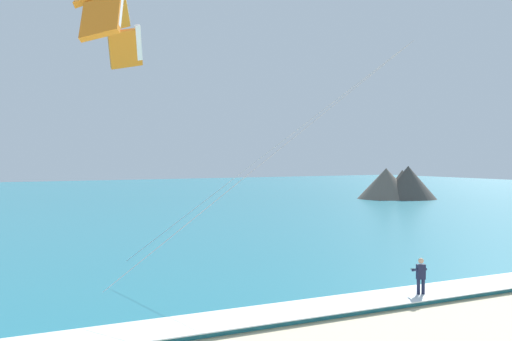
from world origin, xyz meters
TOP-DOWN VIEW (x-y plane):
  - sea at (0.00, 74.79)m, footprint 200.00×120.00m
  - surf_foam at (0.00, 15.79)m, footprint 200.00×2.42m
  - surfboard at (0.08, 15.51)m, footprint 0.88×1.47m
  - kitesurfer at (0.09, 15.52)m, footprint 0.63×0.63m
  - kite_primary at (-11.02, 20.53)m, footprint 12.90×8.09m
  - headland_right at (36.87, 58.83)m, footprint 9.71×9.22m

SIDE VIEW (x-z plane):
  - surfboard at x=0.08m, z-range -0.02..0.07m
  - sea at x=0.00m, z-range 0.00..0.20m
  - surf_foam at x=0.00m, z-range 0.20..0.24m
  - kitesurfer at x=0.09m, z-range 0.10..1.79m
  - headland_right at x=36.87m, z-range -0.11..4.27m
  - kite_primary at x=-11.02m, z-range 5.59..16.69m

